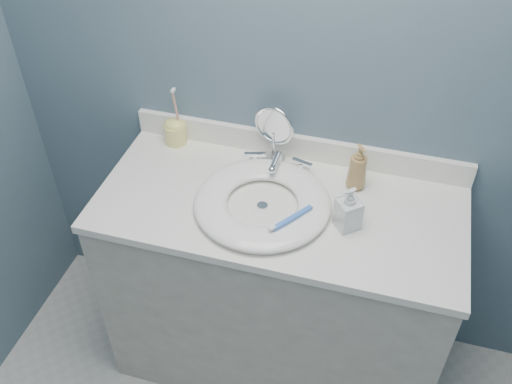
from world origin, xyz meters
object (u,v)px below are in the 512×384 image
(soap_bottle_amber, at_px, (358,167))
(toothbrush_holder, at_px, (175,130))
(makeup_mirror, at_px, (274,132))
(soap_bottle_clear, at_px, (349,208))

(soap_bottle_amber, distance_m, toothbrush_holder, 0.69)
(makeup_mirror, height_order, soap_bottle_amber, makeup_mirror)
(soap_bottle_clear, bearing_deg, toothbrush_holder, -151.28)
(soap_bottle_clear, relative_size, toothbrush_holder, 0.66)
(makeup_mirror, distance_m, soap_bottle_clear, 0.41)
(makeup_mirror, xyz_separation_m, soap_bottle_clear, (0.31, -0.27, -0.05))
(soap_bottle_amber, bearing_deg, soap_bottle_clear, -125.86)
(makeup_mirror, bearing_deg, soap_bottle_amber, 1.03)
(soap_bottle_amber, bearing_deg, toothbrush_holder, 137.81)
(soap_bottle_amber, height_order, soap_bottle_clear, soap_bottle_amber)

